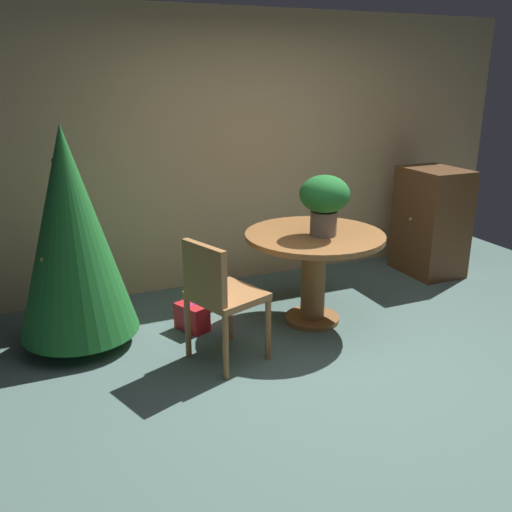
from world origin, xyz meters
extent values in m
plane|color=#4C6660|center=(0.00, 0.00, 0.00)|extent=(6.60, 6.60, 0.00)
cube|color=tan|center=(0.00, 2.20, 1.30)|extent=(6.00, 0.10, 2.60)
cylinder|color=brown|center=(0.13, 0.95, 0.02)|extent=(0.47, 0.47, 0.04)
cylinder|color=brown|center=(0.13, 0.95, 0.39)|extent=(0.20, 0.20, 0.70)
cylinder|color=brown|center=(0.13, 0.95, 0.76)|extent=(1.15, 1.15, 0.04)
cylinder|color=#665B51|center=(0.17, 0.88, 0.88)|extent=(0.21, 0.21, 0.20)
ellipsoid|color=#1E6628|center=(0.17, 0.88, 1.12)|extent=(0.40, 0.40, 0.30)
sphere|color=#EAD14C|center=(0.06, 0.89, 1.15)|extent=(0.06, 0.06, 0.06)
sphere|color=#EAD14C|center=(0.17, 0.98, 1.14)|extent=(0.08, 0.08, 0.08)
cylinder|color=#9E6B3D|center=(-0.64, 0.89, 0.24)|extent=(0.04, 0.04, 0.48)
cylinder|color=#9E6B3D|center=(-0.49, 0.49, 0.24)|extent=(0.04, 0.04, 0.48)
cylinder|color=#9E6B3D|center=(-1.02, 0.75, 0.24)|extent=(0.04, 0.04, 0.48)
cylinder|color=#9E6B3D|center=(-0.88, 0.35, 0.24)|extent=(0.04, 0.04, 0.48)
cube|color=#9E6B3D|center=(-0.76, 0.62, 0.50)|extent=(0.59, 0.60, 0.05)
cube|color=#9E6B3D|center=(-0.95, 0.55, 0.73)|extent=(0.19, 0.42, 0.40)
cylinder|color=brown|center=(-1.73, 1.30, 0.06)|extent=(0.10, 0.10, 0.11)
cone|color=#1E6628|center=(-1.73, 1.30, 0.91)|extent=(0.89, 0.89, 1.58)
sphere|color=#2D51A8|center=(-1.90, 1.02, 0.37)|extent=(0.06, 0.06, 0.06)
sphere|color=red|center=(-1.88, 1.56, 0.53)|extent=(0.05, 0.05, 0.05)
sphere|color=#2D51A8|center=(-1.78, 1.34, 1.43)|extent=(0.05, 0.05, 0.05)
sphere|color=#2D51A8|center=(-1.59, 1.38, 1.10)|extent=(0.05, 0.05, 0.05)
sphere|color=#2D51A8|center=(-1.43, 1.17, 0.39)|extent=(0.06, 0.06, 0.06)
sphere|color=gold|center=(-1.94, 1.18, 0.76)|extent=(0.05, 0.05, 0.05)
cube|color=red|center=(-0.86, 1.19, 0.11)|extent=(0.26, 0.32, 0.22)
cube|color=#9E287A|center=(-0.86, 1.19, 0.11)|extent=(0.16, 0.10, 0.22)
cube|color=brown|center=(1.86, 1.54, 0.55)|extent=(0.51, 0.67, 1.11)
sphere|color=#B29338|center=(1.59, 1.54, 0.61)|extent=(0.04, 0.04, 0.04)
camera|label=1|loc=(-2.03, -2.84, 2.02)|focal=38.72mm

